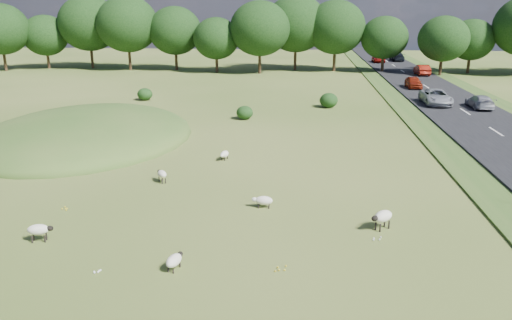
{
  "coord_description": "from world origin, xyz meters",
  "views": [
    {
      "loc": [
        4.67,
        -24.09,
        9.59
      ],
      "look_at": [
        2.0,
        4.0,
        1.0
      ],
      "focal_mm": 35.0,
      "sensor_mm": 36.0,
      "label": 1
    }
  ],
  "objects_px": {
    "sheep_1": "(263,200)",
    "car_0": "(397,57)",
    "sheep_5": "(224,154)",
    "car_5": "(436,97)",
    "sheep_3": "(39,230)",
    "car_7": "(480,101)",
    "car_2": "(379,59)",
    "car_4": "(422,70)",
    "sheep_4": "(162,174)",
    "sheep_2": "(382,217)",
    "sheep_0": "(174,260)",
    "car_1": "(414,82)"
  },
  "relations": [
    {
      "from": "sheep_1",
      "to": "car_0",
      "type": "relative_size",
      "value": 0.2
    },
    {
      "from": "sheep_3",
      "to": "car_4",
      "type": "height_order",
      "value": "car_4"
    },
    {
      "from": "car_7",
      "to": "sheep_5",
      "type": "bearing_deg",
      "value": 40.2
    },
    {
      "from": "sheep_4",
      "to": "car_1",
      "type": "xyz_separation_m",
      "value": [
        21.37,
        36.2,
        0.44
      ]
    },
    {
      "from": "sheep_1",
      "to": "sheep_3",
      "type": "xyz_separation_m",
      "value": [
        -9.23,
        -4.69,
        0.16
      ]
    },
    {
      "from": "sheep_5",
      "to": "car_2",
      "type": "relative_size",
      "value": 0.25
    },
    {
      "from": "sheep_1",
      "to": "sheep_4",
      "type": "bearing_deg",
      "value": -27.57
    },
    {
      "from": "sheep_3",
      "to": "car_5",
      "type": "distance_m",
      "value": 41.27
    },
    {
      "from": "sheep_2",
      "to": "car_2",
      "type": "relative_size",
      "value": 0.27
    },
    {
      "from": "sheep_2",
      "to": "car_4",
      "type": "distance_m",
      "value": 55.96
    },
    {
      "from": "sheep_3",
      "to": "car_7",
      "type": "distance_m",
      "value": 42.39
    },
    {
      "from": "sheep_1",
      "to": "car_1",
      "type": "bearing_deg",
      "value": -110.62
    },
    {
      "from": "sheep_5",
      "to": "car_5",
      "type": "xyz_separation_m",
      "value": [
        18.49,
        20.48,
        0.63
      ]
    },
    {
      "from": "sheep_5",
      "to": "sheep_2",
      "type": "bearing_deg",
      "value": 54.97
    },
    {
      "from": "car_4",
      "to": "sheep_4",
      "type": "bearing_deg",
      "value": 62.8
    },
    {
      "from": "sheep_0",
      "to": "sheep_5",
      "type": "xyz_separation_m",
      "value": [
        -0.34,
        14.52,
        -0.01
      ]
    },
    {
      "from": "sheep_1",
      "to": "sheep_3",
      "type": "height_order",
      "value": "sheep_3"
    },
    {
      "from": "sheep_1",
      "to": "car_0",
      "type": "bearing_deg",
      "value": -104.08
    },
    {
      "from": "sheep_5",
      "to": "car_5",
      "type": "height_order",
      "value": "car_5"
    },
    {
      "from": "sheep_2",
      "to": "sheep_5",
      "type": "height_order",
      "value": "sheep_2"
    },
    {
      "from": "sheep_4",
      "to": "car_0",
      "type": "distance_m",
      "value": 74.26
    },
    {
      "from": "sheep_1",
      "to": "car_0",
      "type": "distance_m",
      "value": 75.57
    },
    {
      "from": "car_1",
      "to": "car_4",
      "type": "distance_m",
      "value": 13.33
    },
    {
      "from": "car_2",
      "to": "sheep_5",
      "type": "bearing_deg",
      "value": -106.63
    },
    {
      "from": "sheep_5",
      "to": "car_2",
      "type": "distance_m",
      "value": 64.64
    },
    {
      "from": "car_2",
      "to": "car_4",
      "type": "height_order",
      "value": "car_4"
    },
    {
      "from": "sheep_1",
      "to": "car_1",
      "type": "relative_size",
      "value": 0.26
    },
    {
      "from": "sheep_0",
      "to": "sheep_4",
      "type": "height_order",
      "value": "sheep_4"
    },
    {
      "from": "sheep_1",
      "to": "sheep_2",
      "type": "distance_m",
      "value": 5.92
    },
    {
      "from": "sheep_5",
      "to": "car_1",
      "type": "distance_m",
      "value": 36.47
    },
    {
      "from": "sheep_2",
      "to": "car_5",
      "type": "bearing_deg",
      "value": -148.98
    },
    {
      "from": "sheep_1",
      "to": "sheep_3",
      "type": "bearing_deg",
      "value": 27.46
    },
    {
      "from": "sheep_5",
      "to": "car_7",
      "type": "height_order",
      "value": "car_7"
    },
    {
      "from": "car_0",
      "to": "car_2",
      "type": "height_order",
      "value": "car_0"
    },
    {
      "from": "sheep_0",
      "to": "sheep_3",
      "type": "height_order",
      "value": "sheep_3"
    },
    {
      "from": "sheep_2",
      "to": "sheep_0",
      "type": "bearing_deg",
      "value": -13.7
    },
    {
      "from": "car_0",
      "to": "car_5",
      "type": "xyz_separation_m",
      "value": [
        -3.8,
        -44.6,
        -0.01
      ]
    },
    {
      "from": "car_2",
      "to": "car_5",
      "type": "distance_m",
      "value": 41.46
    },
    {
      "from": "sheep_0",
      "to": "car_2",
      "type": "distance_m",
      "value": 78.58
    },
    {
      "from": "sheep_5",
      "to": "car_7",
      "type": "relative_size",
      "value": 0.24
    },
    {
      "from": "sheep_0",
      "to": "sheep_5",
      "type": "bearing_deg",
      "value": 17.18
    },
    {
      "from": "sheep_1",
      "to": "car_1",
      "type": "distance_m",
      "value": 42.32
    },
    {
      "from": "sheep_3",
      "to": "car_7",
      "type": "bearing_deg",
      "value": 36.39
    },
    {
      "from": "car_2",
      "to": "car_7",
      "type": "height_order",
      "value": "car_7"
    },
    {
      "from": "sheep_1",
      "to": "sheep_3",
      "type": "relative_size",
      "value": 0.94
    },
    {
      "from": "car_0",
      "to": "car_7",
      "type": "distance_m",
      "value": 46.25
    },
    {
      "from": "sheep_1",
      "to": "car_0",
      "type": "xyz_separation_m",
      "value": [
        19.07,
        73.12,
        0.63
      ]
    },
    {
      "from": "car_5",
      "to": "car_2",
      "type": "bearing_deg",
      "value": 90.0
    },
    {
      "from": "car_5",
      "to": "car_7",
      "type": "distance_m",
      "value": 4.14
    },
    {
      "from": "car_4",
      "to": "sheep_3",
      "type": "bearing_deg",
      "value": 63.57
    }
  ]
}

